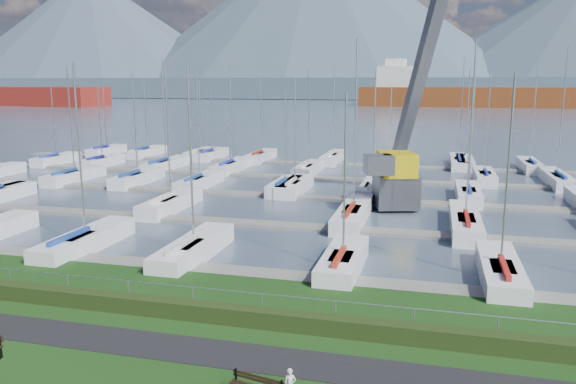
% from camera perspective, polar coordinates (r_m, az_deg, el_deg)
% --- Properties ---
extents(path, '(160.00, 2.00, 0.04)m').
position_cam_1_polar(path, '(21.55, -10.37, -15.43)').
color(path, black).
rests_on(path, grass).
extents(water, '(800.00, 540.00, 0.20)m').
position_cam_1_polar(water, '(280.71, 12.88, 8.80)').
color(water, '#475668').
extents(hedge, '(80.00, 0.70, 0.70)m').
position_cam_1_polar(hedge, '(23.56, -7.71, -12.04)').
color(hedge, '#223112').
rests_on(hedge, grass).
extents(fence, '(80.00, 0.04, 0.04)m').
position_cam_1_polar(fence, '(23.59, -7.40, -9.78)').
color(fence, '#9C9FA5').
rests_on(fence, grass).
extents(foothill, '(900.00, 80.00, 12.00)m').
position_cam_1_polar(foothill, '(350.53, 13.29, 10.24)').
color(foothill, '#445664').
rests_on(foothill, water).
extents(mountains, '(1190.00, 360.00, 115.00)m').
position_cam_1_polar(mountains, '(426.65, 14.82, 15.75)').
color(mountains, '#475669').
rests_on(mountains, water).
extents(docks, '(90.00, 41.60, 0.25)m').
position_cam_1_polar(docks, '(48.16, 4.16, -0.65)').
color(docks, slate).
rests_on(docks, water).
extents(person, '(0.41, 0.30, 1.03)m').
position_cam_1_polar(person, '(18.30, 0.20, -18.56)').
color(person, silver).
rests_on(person, grass).
extents(crane, '(7.19, 13.09, 22.35)m').
position_cam_1_polar(crane, '(45.49, 11.74, 5.53)').
color(crane, '#53555A').
rests_on(crane, water).
extents(cargo_ship_west, '(95.16, 30.54, 21.50)m').
position_cam_1_polar(cargo_ship_west, '(278.16, -26.96, 8.70)').
color(cargo_ship_west, maroon).
rests_on(cargo_ship_west, water).
extents(cargo_ship_mid, '(93.36, 22.75, 21.50)m').
position_cam_1_polar(cargo_ship_mid, '(241.60, 17.49, 9.19)').
color(cargo_ship_mid, brown).
rests_on(cargo_ship_mid, water).
extents(sailboat_fleet, '(74.63, 50.30, 13.83)m').
position_cam_1_polar(sailboat_fleet, '(50.74, 2.36, 6.36)').
color(sailboat_fleet, '#213AA5').
rests_on(sailboat_fleet, water).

